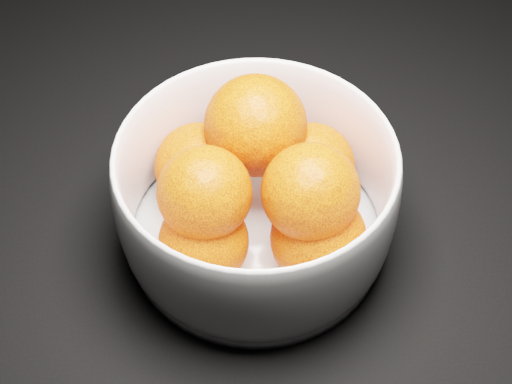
{
  "coord_description": "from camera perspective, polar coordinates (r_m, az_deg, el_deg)",
  "views": [
    {
      "loc": [
        -0.24,
        -0.1,
        0.47
      ],
      "look_at": [
        -0.25,
        0.25,
        0.06
      ],
      "focal_mm": 50.0,
      "sensor_mm": 36.0,
      "label": 1
    }
  ],
  "objects": [
    {
      "name": "bowl",
      "position": [
        0.54,
        0.0,
        -0.36
      ],
      "size": [
        0.21,
        0.21,
        0.1
      ],
      "rotation": [
        0.0,
        0.0,
        -0.13
      ],
      "color": "white",
      "rests_on": "ground"
    },
    {
      "name": "orange_pile",
      "position": [
        0.54,
        0.26,
        0.7
      ],
      "size": [
        0.17,
        0.15,
        0.12
      ],
      "color": "#FF4B0D",
      "rests_on": "bowl"
    }
  ]
}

